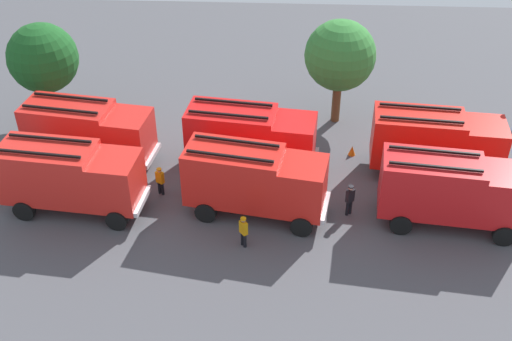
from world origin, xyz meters
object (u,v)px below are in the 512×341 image
(firefighter_2, at_px, (160,180))
(fire_truck_2, at_px, (452,189))
(traffic_cone_0, at_px, (377,144))
(fire_truck_1, at_px, (254,179))
(fire_truck_5, at_px, (436,141))
(tree_1, at_px, (340,56))
(fire_truck_3, at_px, (88,131))
(traffic_cone_2, at_px, (352,150))
(tree_0, at_px, (43,58))
(fire_truck_0, at_px, (70,175))
(firefighter_3, at_px, (243,230))
(firefighter_0, at_px, (207,129))
(fire_truck_4, at_px, (250,136))
(firefighter_1, at_px, (350,198))
(traffic_cone_1, at_px, (441,144))
(firefighter_4, at_px, (460,132))

(firefighter_2, bearing_deg, fire_truck_2, 113.07)
(traffic_cone_0, bearing_deg, fire_truck_1, -137.57)
(fire_truck_1, xyz_separation_m, fire_truck_5, (9.69, 4.01, 0.00))
(tree_1, bearing_deg, fire_truck_3, -158.56)
(fire_truck_5, distance_m, traffic_cone_2, 4.94)
(firefighter_2, bearing_deg, fire_truck_1, 104.78)
(firefighter_2, bearing_deg, tree_0, -102.32)
(fire_truck_5, bearing_deg, fire_truck_0, -162.28)
(firefighter_2, bearing_deg, firefighter_3, 79.79)
(fire_truck_3, height_order, tree_1, tree_1)
(fire_truck_3, xyz_separation_m, firefighter_0, (6.33, 2.45, -1.18))
(fire_truck_1, height_order, traffic_cone_2, fire_truck_1)
(tree_0, bearing_deg, fire_truck_4, -19.58)
(firefighter_0, bearing_deg, fire_truck_5, -99.29)
(fire_truck_0, distance_m, tree_1, 17.12)
(fire_truck_2, xyz_separation_m, firefighter_1, (-4.82, 0.42, -1.13))
(fire_truck_5, distance_m, tree_1, 7.87)
(traffic_cone_2, bearing_deg, fire_truck_1, -133.79)
(firefighter_3, distance_m, traffic_cone_2, 10.07)
(fire_truck_3, relative_size, firefighter_3, 4.33)
(tree_1, height_order, traffic_cone_0, tree_1)
(tree_0, relative_size, traffic_cone_2, 10.85)
(firefighter_2, height_order, tree_1, tree_1)
(fire_truck_4, relative_size, traffic_cone_1, 11.97)
(fire_truck_4, xyz_separation_m, firefighter_2, (-4.64, -2.62, -1.23))
(tree_0, bearing_deg, firefighter_2, -41.66)
(firefighter_4, bearing_deg, firefighter_3, 62.98)
(tree_0, distance_m, traffic_cone_2, 19.16)
(fire_truck_4, relative_size, traffic_cone_2, 12.41)
(tree_0, bearing_deg, fire_truck_3, -51.00)
(firefighter_2, height_order, tree_0, tree_0)
(fire_truck_1, height_order, fire_truck_4, same)
(fire_truck_1, height_order, traffic_cone_1, fire_truck_1)
(firefighter_4, distance_m, tree_1, 8.45)
(fire_truck_1, distance_m, traffic_cone_1, 12.74)
(fire_truck_3, relative_size, fire_truck_4, 1.00)
(firefighter_4, bearing_deg, tree_0, 21.57)
(fire_truck_4, distance_m, firefighter_4, 12.72)
(firefighter_2, relative_size, firefighter_4, 1.03)
(firefighter_0, relative_size, firefighter_2, 1.05)
(fire_truck_4, xyz_separation_m, tree_1, (5.06, 5.61, 2.32))
(fire_truck_4, distance_m, firefighter_0, 3.89)
(fire_truck_4, bearing_deg, tree_0, 167.57)
(firefighter_4, relative_size, tree_1, 0.24)
(firefighter_2, distance_m, traffic_cone_2, 11.37)
(fire_truck_0, xyz_separation_m, fire_truck_2, (18.95, -0.11, 0.00))
(fire_truck_4, xyz_separation_m, firefighter_4, (12.28, 3.09, -1.27))
(traffic_cone_2, bearing_deg, fire_truck_3, -173.76)
(traffic_cone_1, bearing_deg, firefighter_0, -179.51)
(fire_truck_4, relative_size, firefighter_2, 4.50)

